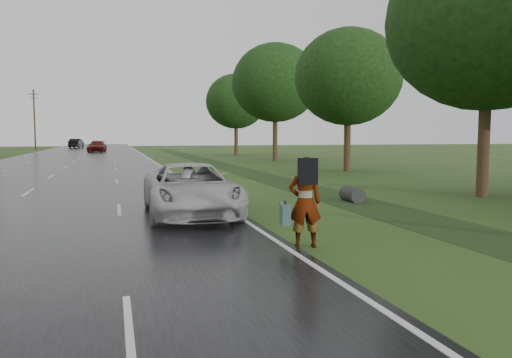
{
  "coord_description": "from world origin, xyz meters",
  "views": [
    {
      "loc": [
        3.37,
        -5.95,
        2.34
      ],
      "look_at": [
        6.66,
        5.52,
        1.3
      ],
      "focal_mm": 35.0,
      "sensor_mm": 36.0,
      "label": 1
    }
  ],
  "objects": [
    {
      "name": "white_pickup",
      "position": [
        5.5,
        8.35,
        0.79
      ],
      "size": [
        2.57,
        5.43,
        1.5
      ],
      "primitive_type": "imported",
      "rotation": [
        0.0,
        0.0,
        -0.02
      ],
      "color": "#B9B9B9",
      "rests_on": "road"
    },
    {
      "name": "tree_east_f",
      "position": [
        17.5,
        52.0,
        6.37
      ],
      "size": [
        7.2,
        7.2,
        9.62
      ],
      "color": "#392917",
      "rests_on": "ground"
    },
    {
      "name": "center_line",
      "position": [
        0.0,
        45.0,
        0.04
      ],
      "size": [
        0.12,
        180.0,
        0.01
      ],
      "primitive_type": "cube",
      "color": "silver",
      "rests_on": "road"
    },
    {
      "name": "edge_stripe_east",
      "position": [
        6.75,
        45.0,
        0.04
      ],
      "size": [
        0.12,
        180.0,
        0.01
      ],
      "primitive_type": "cube",
      "color": "silver",
      "rests_on": "road"
    },
    {
      "name": "tree_east_d",
      "position": [
        17.8,
        38.0,
        7.15
      ],
      "size": [
        8.0,
        8.0,
        10.76
      ],
      "color": "#392917",
      "rests_on": "ground"
    },
    {
      "name": "tree_east_b",
      "position": [
        17.0,
        10.0,
        6.68
      ],
      "size": [
        7.6,
        7.6,
        10.11
      ],
      "color": "#392917",
      "rests_on": "ground"
    },
    {
      "name": "road",
      "position": [
        0.0,
        45.0,
        0.02
      ],
      "size": [
        14.0,
        180.0,
        0.04
      ],
      "primitive_type": "cube",
      "color": "black",
      "rests_on": "ground"
    },
    {
      "name": "far_car_dark",
      "position": [
        -3.15,
        91.98,
        0.88
      ],
      "size": [
        2.6,
        5.35,
        1.69
      ],
      "primitive_type": "imported",
      "rotation": [
        0.0,
        0.0,
        2.98
      ],
      "color": "black",
      "rests_on": "road"
    },
    {
      "name": "pedestrian",
      "position": [
        7.17,
        3.69,
        0.98
      ],
      "size": [
        0.9,
        0.88,
        1.9
      ],
      "rotation": [
        0.0,
        0.0,
        2.95
      ],
      "color": "#A5998C",
      "rests_on": "ground"
    },
    {
      "name": "tree_east_c",
      "position": [
        18.2,
        24.0,
        6.14
      ],
      "size": [
        7.0,
        7.0,
        9.29
      ],
      "color": "#392917",
      "rests_on": "ground"
    },
    {
      "name": "edge_stripe_west",
      "position": [
        -6.75,
        45.0,
        0.04
      ],
      "size": [
        0.12,
        180.0,
        0.01
      ],
      "primitive_type": "cube",
      "color": "silver",
      "rests_on": "road"
    },
    {
      "name": "far_car_red",
      "position": [
        1.17,
        67.95,
        0.82
      ],
      "size": [
        2.8,
        5.58,
        1.55
      ],
      "primitive_type": "imported",
      "rotation": [
        0.0,
        0.0,
        -0.12
      ],
      "color": "#650E0B",
      "rests_on": "road"
    },
    {
      "name": "utility_pole_distant",
      "position": [
        -9.2,
        85.0,
        5.2
      ],
      "size": [
        1.6,
        0.26,
        10.0
      ],
      "color": "#392917",
      "rests_on": "ground"
    },
    {
      "name": "drainage_ditch",
      "position": [
        11.5,
        18.71,
        0.04
      ],
      "size": [
        2.2,
        120.0,
        0.56
      ],
      "color": "#203213",
      "rests_on": "ground"
    }
  ]
}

